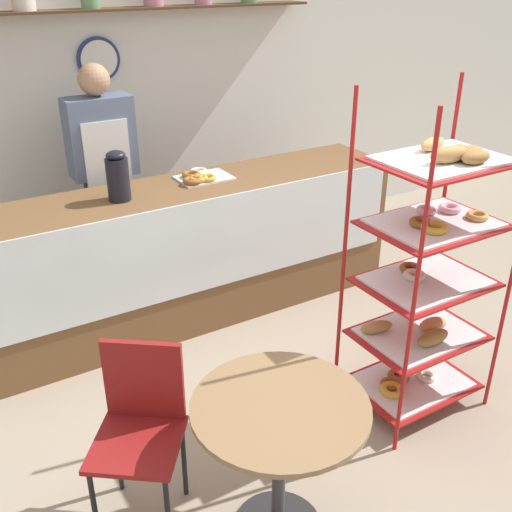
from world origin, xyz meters
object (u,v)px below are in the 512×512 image
(cafe_chair, at_px, (141,417))
(coffee_carafe, at_px, (118,176))
(donut_tray_counter, at_px, (199,177))
(pastry_rack, at_px, (427,274))
(cafe_table, at_px, (280,438))
(person_worker, at_px, (105,177))

(cafe_chair, distance_m, coffee_carafe, 1.64)
(cafe_chair, height_order, donut_tray_counter, donut_tray_counter)
(pastry_rack, height_order, cafe_table, pastry_rack)
(coffee_carafe, relative_size, donut_tray_counter, 0.86)
(pastry_rack, distance_m, donut_tray_counter, 1.71)
(cafe_table, bearing_deg, coffee_carafe, 89.43)
(donut_tray_counter, bearing_deg, cafe_table, -107.34)
(pastry_rack, xyz_separation_m, person_worker, (-1.05, 2.14, 0.11))
(coffee_carafe, bearing_deg, cafe_chair, -107.89)
(pastry_rack, relative_size, coffee_carafe, 5.73)
(person_worker, xyz_separation_m, donut_tray_counter, (0.50, -0.53, 0.06))
(cafe_table, xyz_separation_m, donut_tray_counter, (0.62, 1.97, 0.47))
(cafe_table, xyz_separation_m, coffee_carafe, (0.02, 1.88, 0.60))
(cafe_chair, height_order, coffee_carafe, coffee_carafe)
(cafe_chair, bearing_deg, person_worker, 111.43)
(person_worker, height_order, donut_tray_counter, person_worker)
(pastry_rack, bearing_deg, coffee_carafe, 126.94)
(pastry_rack, relative_size, cafe_table, 2.45)
(cafe_table, relative_size, coffee_carafe, 2.34)
(cafe_chair, relative_size, coffee_carafe, 2.72)
(cafe_chair, xyz_separation_m, donut_tray_counter, (1.06, 1.53, 0.49))
(pastry_rack, relative_size, cafe_chair, 2.10)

